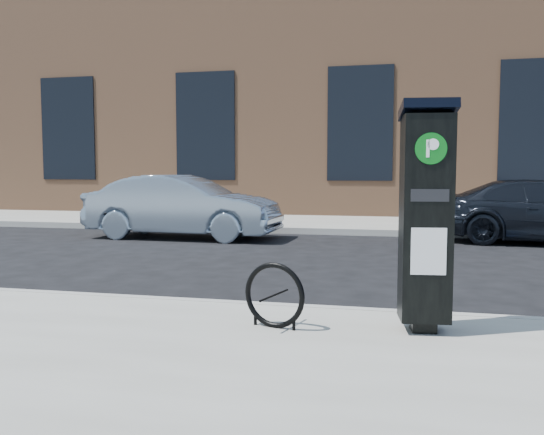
% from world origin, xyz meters
% --- Properties ---
extents(ground, '(120.00, 120.00, 0.00)m').
position_xyz_m(ground, '(0.00, 0.00, 0.00)').
color(ground, black).
rests_on(ground, ground).
extents(sidewalk_far, '(60.00, 12.00, 0.15)m').
position_xyz_m(sidewalk_far, '(0.00, 14.00, 0.07)').
color(sidewalk_far, gray).
rests_on(sidewalk_far, ground).
extents(curb_near, '(60.00, 0.12, 0.16)m').
position_xyz_m(curb_near, '(0.00, -0.02, 0.07)').
color(curb_near, '#9E9B93').
rests_on(curb_near, ground).
extents(curb_far, '(60.00, 0.12, 0.16)m').
position_xyz_m(curb_far, '(0.00, 8.02, 0.07)').
color(curb_far, '#9E9B93').
rests_on(curb_far, ground).
extents(building, '(28.00, 10.05, 8.25)m').
position_xyz_m(building, '(-0.00, 17.00, 4.15)').
color(building, '#9B6846').
rests_on(building, ground).
extents(parking_kiosk, '(0.52, 0.47, 2.04)m').
position_xyz_m(parking_kiosk, '(1.56, -0.72, 1.20)').
color(parking_kiosk, black).
rests_on(parking_kiosk, sidewalk_near).
extents(bike_rack, '(0.60, 0.20, 0.61)m').
position_xyz_m(bike_rack, '(0.23, -0.91, 0.45)').
color(bike_rack, black).
rests_on(bike_rack, sidewalk_near).
extents(car_silver, '(4.49, 1.65, 1.47)m').
position_xyz_m(car_silver, '(-3.64, 6.57, 0.73)').
color(car_silver, gray).
rests_on(car_silver, ground).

